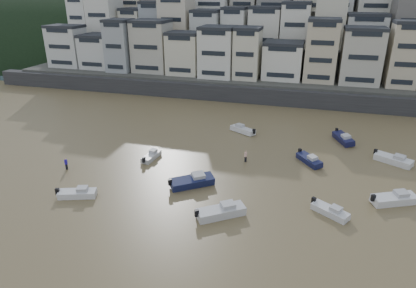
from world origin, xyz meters
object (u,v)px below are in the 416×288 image
(boat_f, at_px, (151,155))
(boat_g, at_px, (394,158))
(boat_a, at_px, (221,210))
(boat_d, at_px, (394,198))
(boat_h, at_px, (243,129))
(boat_i, at_px, (343,138))
(boat_c, at_px, (192,180))
(boat_e, at_px, (309,159))
(boat_b, at_px, (330,210))
(person_blue, at_px, (66,164))
(person_pink, at_px, (246,156))
(boat_j, at_px, (77,192))

(boat_f, bearing_deg, boat_g, -70.75)
(boat_a, height_order, boat_d, boat_a)
(boat_h, height_order, boat_i, boat_i)
(boat_c, xyz_separation_m, boat_e, (14.28, 11.17, -0.15))
(boat_a, distance_m, boat_b, 12.29)
(boat_h, relative_size, person_blue, 3.02)
(boat_g, distance_m, person_pink, 21.46)
(boat_b, distance_m, boat_j, 29.93)
(boat_a, height_order, boat_h, boat_a)
(boat_a, distance_m, boat_e, 19.07)
(boat_e, bearing_deg, boat_h, -167.03)
(boat_e, distance_m, person_pink, 9.24)
(person_blue, bearing_deg, boat_i, 29.29)
(boat_c, xyz_separation_m, person_blue, (-18.52, -0.25, 0.03))
(boat_i, bearing_deg, boat_g, 22.45)
(boat_b, relative_size, person_blue, 2.71)
(boat_e, relative_size, boat_h, 0.96)
(boat_e, bearing_deg, boat_a, -65.94)
(boat_c, xyz_separation_m, boat_j, (-12.64, -6.40, -0.17))
(person_pink, bearing_deg, boat_c, -120.07)
(boat_e, height_order, boat_f, boat_e)
(boat_f, relative_size, person_blue, 2.56)
(boat_d, xyz_separation_m, person_blue, (-42.80, -2.83, 0.07))
(person_pink, bearing_deg, boat_g, 14.43)
(boat_c, xyz_separation_m, boat_h, (2.61, 20.76, -0.13))
(boat_d, xyz_separation_m, boat_e, (-10.00, 8.59, -0.11))
(boat_b, bearing_deg, boat_j, -137.79)
(boat_g, bearing_deg, boat_i, 164.85)
(boat_d, bearing_deg, boat_b, -173.33)
(boat_c, height_order, boat_d, boat_c)
(boat_b, xyz_separation_m, boat_e, (-2.69, 13.16, 0.05))
(boat_d, bearing_deg, boat_i, 79.20)
(boat_a, height_order, boat_e, boat_a)
(boat_d, xyz_separation_m, boat_j, (-36.91, -8.98, -0.12))
(boat_a, xyz_separation_m, boat_d, (19.05, 8.20, -0.02))
(boat_g, distance_m, boat_j, 43.96)
(boat_a, height_order, boat_c, boat_c)
(boat_f, bearing_deg, boat_j, 167.41)
(boat_a, height_order, boat_g, boat_a)
(boat_a, bearing_deg, boat_e, 25.80)
(boat_d, distance_m, boat_f, 32.92)
(boat_b, relative_size, boat_c, 0.76)
(boat_f, bearing_deg, boat_c, -120.46)
(boat_e, bearing_deg, person_pink, -114.70)
(boat_b, distance_m, person_pink, 16.13)
(boat_b, distance_m, person_blue, 35.54)
(boat_b, bearing_deg, boat_g, 94.82)
(boat_f, xyz_separation_m, boat_g, (34.51, 8.25, 0.16))
(boat_c, distance_m, boat_h, 20.92)
(boat_d, xyz_separation_m, boat_h, (-21.66, 18.18, -0.08))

